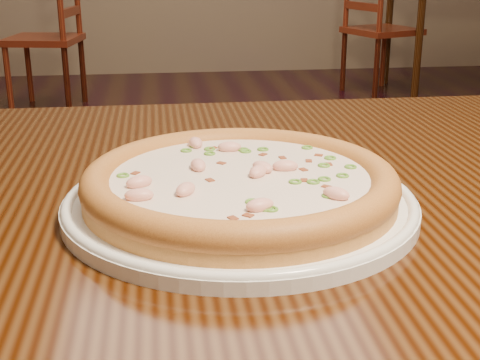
{
  "coord_description": "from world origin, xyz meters",
  "views": [
    {
      "loc": [
        -0.32,
        -0.98,
        0.98
      ],
      "look_at": [
        -0.25,
        -0.41,
        0.78
      ],
      "focal_mm": 50.0,
      "sensor_mm": 36.0,
      "label": 1
    }
  ],
  "objects": [
    {
      "name": "hero_table",
      "position": [
        -0.13,
        -0.36,
        0.65
      ],
      "size": [
        1.2,
        0.8,
        0.75
      ],
      "color": "black",
      "rests_on": "ground"
    },
    {
      "name": "plate",
      "position": [
        -0.25,
        -0.41,
        0.76
      ],
      "size": [
        0.32,
        0.32,
        0.02
      ],
      "color": "white",
      "rests_on": "hero_table"
    },
    {
      "name": "pizza",
      "position": [
        -0.25,
        -0.41,
        0.78
      ],
      "size": [
        0.29,
        0.29,
        0.03
      ],
      "color": "#C78843",
      "rests_on": "plate"
    },
    {
      "name": "chair_b",
      "position": [
        -0.95,
        3.34,
        0.44
      ],
      "size": [
        0.49,
        0.49,
        0.95
      ],
      "color": "#52160D",
      "rests_on": "ground"
    },
    {
      "name": "chair_c",
      "position": [
        1.18,
        3.51,
        0.44
      ],
      "size": [
        0.54,
        0.54,
        0.95
      ],
      "color": "#52160D",
      "rests_on": "ground"
    }
  ]
}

